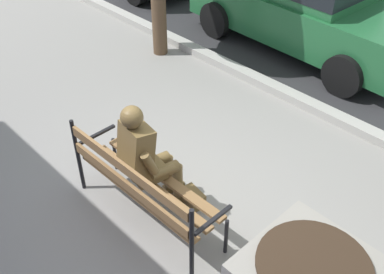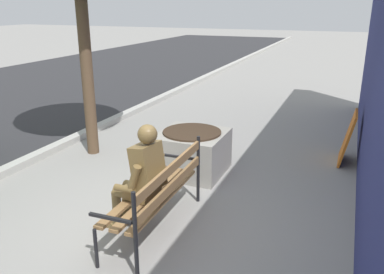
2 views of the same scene
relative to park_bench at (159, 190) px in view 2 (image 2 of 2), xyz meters
name	(u,v)px [view 2 (image 2 of 2)]	position (x,y,z in m)	size (l,w,h in m)	color
ground_plane	(148,229)	(-0.02, 0.16, -0.54)	(80.00, 80.00, 0.00)	gray
park_bench	(159,190)	(0.00, 0.00, 0.00)	(1.81, 0.56, 0.95)	olive
bronze_statue_seated	(139,180)	(-0.09, 0.21, 0.12)	(0.72, 0.78, 1.37)	brown
concrete_planter	(192,152)	(1.80, 0.31, -0.20)	(1.03, 1.03, 0.70)	gray
leaning_signboard	(348,137)	(3.19, -1.99, -0.09)	(0.70, 0.04, 0.90)	#C6661E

